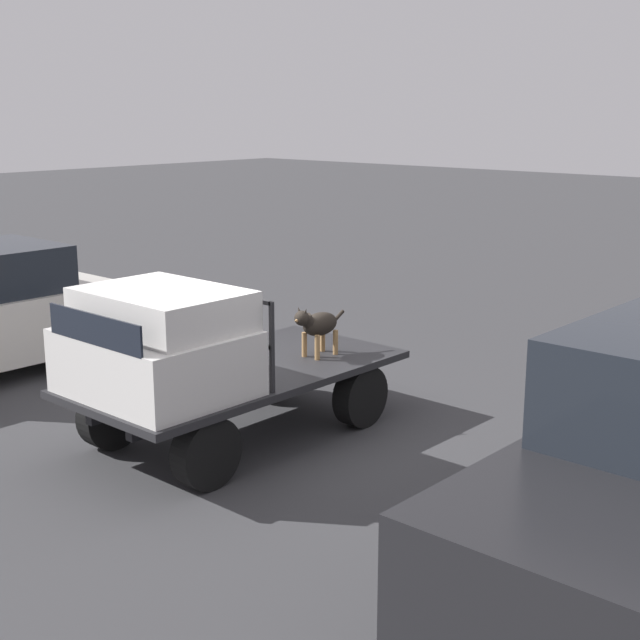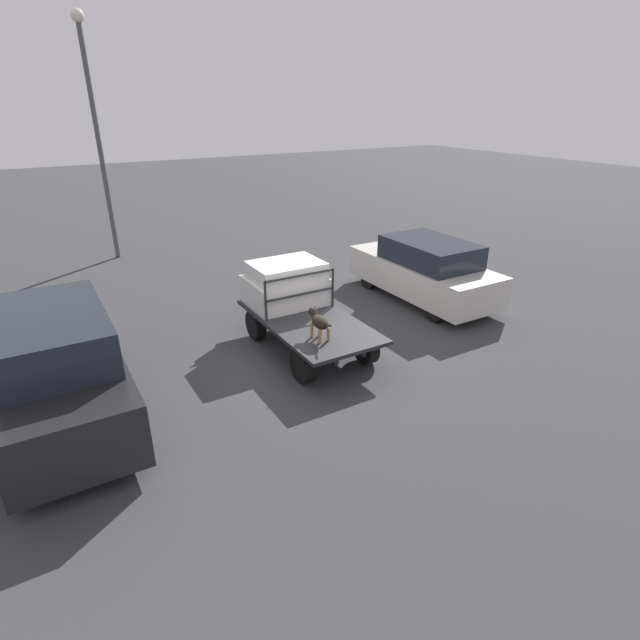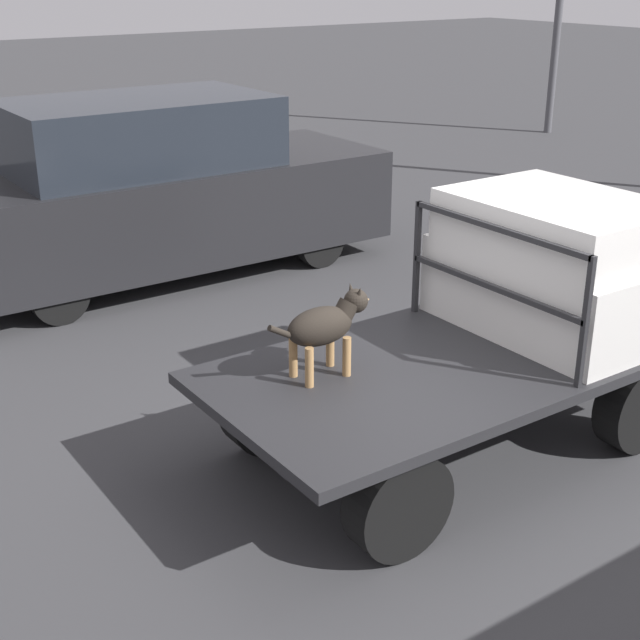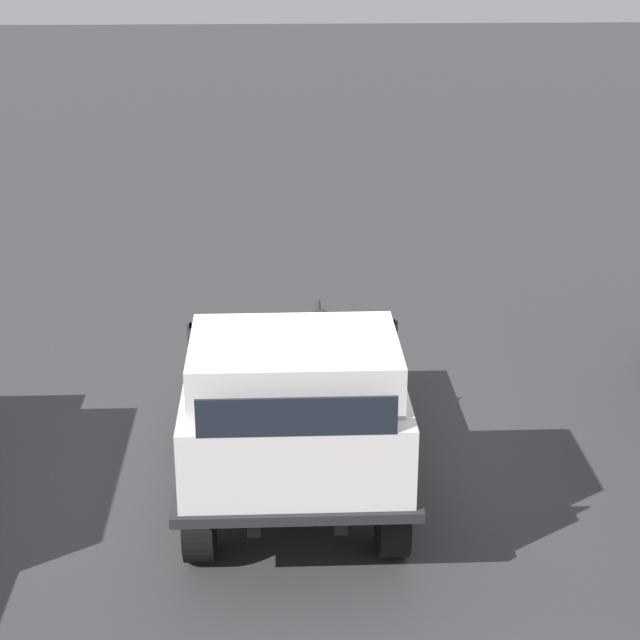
% 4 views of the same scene
% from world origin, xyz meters
% --- Properties ---
extents(ground_plane, '(80.00, 80.00, 0.00)m').
position_xyz_m(ground_plane, '(0.00, 0.00, 0.00)').
color(ground_plane, '#38383A').
extents(flatbed_truck, '(3.71, 1.86, 0.77)m').
position_xyz_m(flatbed_truck, '(0.00, 0.00, 0.56)').
color(flatbed_truck, black).
rests_on(flatbed_truck, ground).
extents(truck_cab, '(1.40, 1.74, 1.04)m').
position_xyz_m(truck_cab, '(1.07, 0.00, 1.26)').
color(truck_cab, silver).
rests_on(truck_cab, flatbed_truck).
extents(truck_headboard, '(0.04, 1.74, 0.93)m').
position_xyz_m(truck_headboard, '(0.34, 0.00, 1.38)').
color(truck_headboard, '#232326').
rests_on(truck_headboard, flatbed_truck).
extents(dog, '(0.83, 0.26, 0.62)m').
position_xyz_m(dog, '(-0.95, 0.28, 1.14)').
color(dog, '#9E7547').
rests_on(dog, flatbed_truck).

